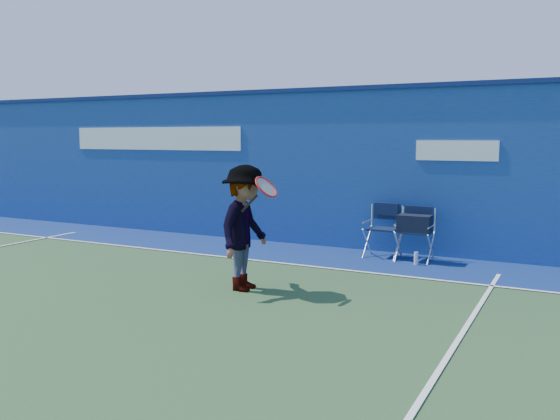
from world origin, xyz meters
The scene contains 8 objects.
ground centered at (0.00, 0.00, 0.00)m, with size 80.00×80.00×0.00m, color #2C4D29.
stadium_wall centered at (0.00, 5.20, 1.55)m, with size 24.00×0.50×3.08m.
out_of_bounds_strip centered at (0.00, 4.10, 0.00)m, with size 24.00×1.80×0.01m, color navy.
court_lines centered at (0.00, 0.60, 0.01)m, with size 24.00×12.00×0.01m.
directors_chair_left centered at (2.46, 4.52, 0.31)m, with size 0.56×0.52×0.95m.
directors_chair_right centered at (3.06, 4.42, 0.39)m, with size 0.56×0.50×0.93m.
water_bottle centered at (3.16, 4.13, 0.11)m, with size 0.07×0.07×0.22m, color silver.
tennis_player centered at (1.43, 1.45, 0.88)m, with size 0.92×1.18×1.75m.
Camera 1 is at (5.57, -5.57, 2.13)m, focal length 38.00 mm.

